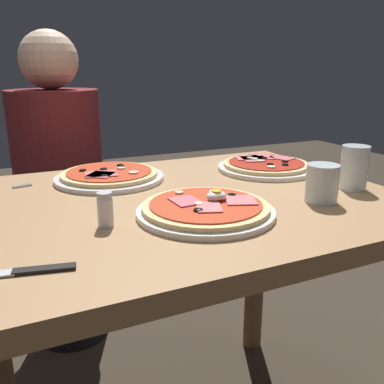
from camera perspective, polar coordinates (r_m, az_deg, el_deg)
dining_table at (r=1.01m, az=-1.69°, el=-8.25°), size 1.01×0.77×0.77m
pizza_foreground at (r=0.84m, az=2.03°, el=-2.33°), size 0.28×0.28×0.05m
pizza_across_left at (r=1.13m, az=-11.28°, el=2.20°), size 0.29×0.29×0.03m
pizza_across_right at (r=1.23m, az=10.11°, el=3.55°), size 0.28×0.28×0.03m
water_glass_near at (r=1.09m, az=21.37°, el=2.77°), size 0.07×0.07×0.11m
water_glass_far at (r=0.96m, az=17.43°, el=0.78°), size 0.07×0.07×0.09m
knife at (r=0.66m, az=-22.97°, el=-10.11°), size 0.19×0.06×0.01m
salt_shaker at (r=0.79m, az=-11.85°, el=-2.40°), size 0.03×0.03×0.07m
diner_person at (r=1.65m, az=-17.41°, el=-1.47°), size 0.32×0.32×1.18m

